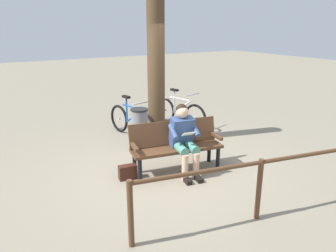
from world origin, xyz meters
The scene contains 10 objects.
ground_plane centered at (0.00, 0.00, 0.00)m, with size 40.00×40.00×0.00m, color gray.
bench centered at (-0.19, -0.02, 0.51)m, with size 1.66×0.77×0.87m.
person_reading centered at (-0.25, 0.16, 0.66)m, with size 0.54×0.81×1.20m.
handbag centered at (0.69, -0.11, 0.12)m, with size 0.30×0.14×0.24m, color #3F1E14.
tree_trunk centered at (-0.62, -1.44, 1.67)m, with size 0.36×0.36×3.35m, color #4C3823.
litter_bin centered at (-0.06, -1.15, 0.44)m, with size 0.35×0.35×0.88m.
bicycle_red centered at (-1.66, -2.12, 0.36)m, with size 0.58×1.64×0.94m.
bicycle_purple centered at (-1.05, -2.11, 0.36)m, with size 0.72×1.58×0.94m.
bicycle_black centered at (-0.28, -2.00, 0.36)m, with size 0.51×1.66×0.94m.
railing_fence centered at (-0.30, 1.84, 0.60)m, with size 3.42×0.76×0.85m.
Camera 1 is at (2.67, 4.44, 2.48)m, focal length 34.52 mm.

